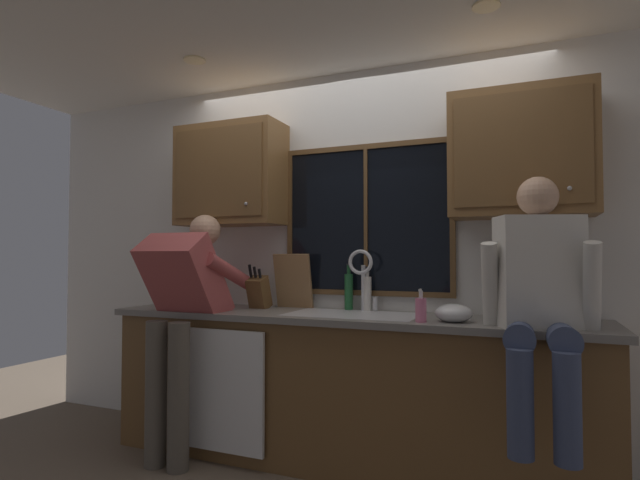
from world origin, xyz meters
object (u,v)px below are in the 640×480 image
object	(u,v)px
person_standing	(183,306)
bottle_green_glass	(367,292)
knife_block	(259,293)
mixing_bowl	(454,313)
bottle_tall_clear	(349,291)
cutting_board	(293,281)
person_sitting_on_counter	(540,292)
soap_dispenser	(421,309)

from	to	relation	value
person_standing	bottle_green_glass	distance (m)	1.19
knife_block	bottle_green_glass	distance (m)	0.75
mixing_bowl	bottle_tall_clear	size ratio (longest dim) A/B	0.65
cutting_board	knife_block	bearing A→B (deg)	-150.29
mixing_bowl	bottle_green_glass	distance (m)	0.69
bottle_green_glass	bottle_tall_clear	xyz separation A→B (m)	(-0.13, 0.01, 0.01)
knife_block	cutting_board	distance (m)	0.25
person_standing	person_sitting_on_counter	distance (m)	2.08
cutting_board	person_standing	bearing A→B (deg)	-134.86
bottle_green_glass	cutting_board	bearing A→B (deg)	-178.08
person_sitting_on_counter	mixing_bowl	world-z (taller)	person_sitting_on_counter
mixing_bowl	bottle_tall_clear	bearing A→B (deg)	154.62
knife_block	soap_dispenser	bearing A→B (deg)	-14.10
person_sitting_on_counter	knife_block	distance (m)	1.80
cutting_board	mixing_bowl	distance (m)	1.18
knife_block	cutting_board	bearing A→B (deg)	29.71
person_standing	knife_block	bearing A→B (deg)	52.15
person_sitting_on_counter	bottle_tall_clear	size ratio (longest dim) A/B	4.06
soap_dispenser	mixing_bowl	bearing A→B (deg)	29.33
mixing_bowl	soap_dispenser	xyz separation A→B (m)	(-0.16, -0.09, 0.02)
person_standing	bottle_green_glass	xyz separation A→B (m)	(1.05, 0.54, 0.08)
person_sitting_on_counter	soap_dispenser	size ratio (longest dim) A/B	6.95
cutting_board	bottle_green_glass	bearing A→B (deg)	1.92
bottle_green_glass	bottle_tall_clear	bearing A→B (deg)	177.13
person_sitting_on_counter	bottle_tall_clear	world-z (taller)	person_sitting_on_counter
mixing_bowl	knife_block	bearing A→B (deg)	171.32
mixing_bowl	bottle_tall_clear	world-z (taller)	bottle_tall_clear
bottle_tall_clear	soap_dispenser	bearing A→B (deg)	-37.60
bottle_green_glass	person_sitting_on_counter	bearing A→B (deg)	-25.96
person_standing	person_sitting_on_counter	size ratio (longest dim) A/B	1.24
person_standing	cutting_board	bearing A→B (deg)	45.14
person_sitting_on_counter	soap_dispenser	world-z (taller)	person_sitting_on_counter
person_sitting_on_counter	cutting_board	size ratio (longest dim) A/B	3.31
bottle_tall_clear	person_standing	bearing A→B (deg)	-149.23
soap_dispenser	bottle_tall_clear	distance (m)	0.72
cutting_board	bottle_tall_clear	world-z (taller)	cutting_board
cutting_board	soap_dispenser	distance (m)	1.06
person_standing	cutting_board	world-z (taller)	person_standing
knife_block	mixing_bowl	bearing A→B (deg)	-8.68
person_standing	mixing_bowl	xyz separation A→B (m)	(1.65, 0.20, 0.00)
cutting_board	soap_dispenser	bearing A→B (deg)	-23.06
mixing_bowl	soap_dispenser	world-z (taller)	soap_dispenser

